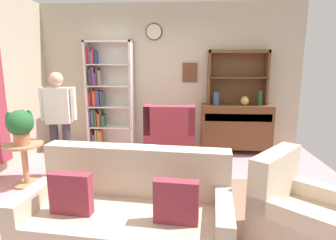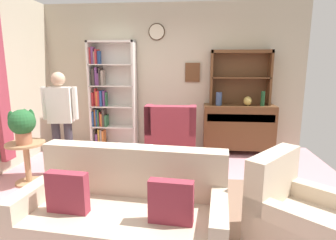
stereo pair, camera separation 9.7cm
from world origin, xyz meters
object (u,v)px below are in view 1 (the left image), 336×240
at_px(potted_plant_large, 20,125).
at_px(person_reading, 59,117).
at_px(vase_tall, 216,99).
at_px(vase_round, 245,101).
at_px(couch_floral, 129,218).
at_px(wingback_chair, 170,145).
at_px(plant_stand, 25,160).
at_px(bottle_wine, 260,98).
at_px(sideboard, 236,126).
at_px(armchair_floral, 299,220).
at_px(bookshelf, 106,97).
at_px(sideboard_hutch, 238,70).

xyz_separation_m(potted_plant_large, person_reading, (0.34, 0.42, 0.03)).
bearing_deg(vase_tall, potted_plant_large, -148.52).
height_order(vase_round, couch_floral, vase_round).
relative_size(couch_floral, wingback_chair, 1.78).
distance_m(plant_stand, potted_plant_large, 0.51).
bearing_deg(wingback_chair, plant_stand, -157.36).
bearing_deg(bottle_wine, person_reading, -158.47).
bearing_deg(sideboard, vase_tall, -168.37).
bearing_deg(armchair_floral, wingback_chair, 123.27).
distance_m(bookshelf, vase_round, 2.64).
height_order(bottle_wine, potted_plant_large, bottle_wine).
bearing_deg(vase_round, wingback_chair, -148.21).
height_order(wingback_chair, person_reading, person_reading).
bearing_deg(potted_plant_large, bottle_wine, 25.38).
distance_m(sideboard_hutch, armchair_floral, 3.24).
bearing_deg(sideboard, armchair_floral, -87.84).
relative_size(sideboard_hutch, wingback_chair, 1.05).
bearing_deg(wingback_chair, couch_floral, -96.62).
bearing_deg(sideboard_hutch, bottle_wine, -26.96).
xyz_separation_m(wingback_chair, potted_plant_large, (-1.95, -0.88, 0.50)).
height_order(bookshelf, sideboard_hutch, bookshelf).
height_order(bottle_wine, wingback_chair, bottle_wine).
bearing_deg(sideboard_hutch, plant_stand, -150.13).
bearing_deg(sideboard, couch_floral, -115.67).
xyz_separation_m(bookshelf, plant_stand, (-0.66, -1.79, -0.66)).
bearing_deg(plant_stand, couch_floral, -36.38).
height_order(couch_floral, person_reading, person_reading).
xyz_separation_m(couch_floral, person_reading, (-1.37, 1.64, 0.59)).
xyz_separation_m(vase_round, person_reading, (-2.93, -1.28, -0.10)).
distance_m(couch_floral, plant_stand, 2.15).
height_order(vase_round, plant_stand, vase_round).
xyz_separation_m(sideboard, armchair_floral, (0.11, -2.87, -0.22)).
bearing_deg(sideboard_hutch, bookshelf, -179.44).
height_order(sideboard_hutch, plant_stand, sideboard_hutch).
distance_m(couch_floral, potted_plant_large, 2.17).
bearing_deg(plant_stand, sideboard, 28.36).
height_order(vase_round, armchair_floral, vase_round).
bearing_deg(person_reading, plant_stand, -135.30).
height_order(bookshelf, couch_floral, bookshelf).
bearing_deg(vase_tall, bookshelf, 175.55).
height_order(couch_floral, armchair_floral, couch_floral).
bearing_deg(bottle_wine, sideboard, 167.11).
height_order(sideboard_hutch, couch_floral, sideboard_hutch).
bearing_deg(plant_stand, bookshelf, 69.83).
height_order(wingback_chair, potted_plant_large, potted_plant_large).
xyz_separation_m(sideboard_hutch, couch_floral, (-1.43, -3.09, -1.25)).
bearing_deg(vase_round, bottle_wine, -4.95).
bearing_deg(armchair_floral, vase_round, 89.55).
xyz_separation_m(sideboard_hutch, wingback_chair, (-1.19, -0.99, -1.18)).
relative_size(bookshelf, couch_floral, 1.12).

